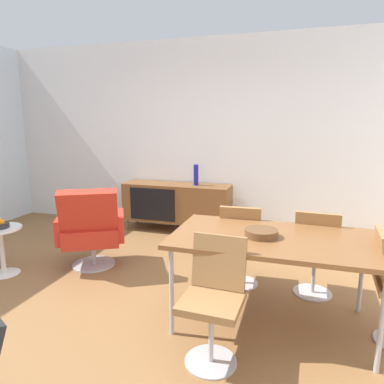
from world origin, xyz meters
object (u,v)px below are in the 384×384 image
at_px(wooden_bowl_on_table, 261,233).
at_px(lounge_chair_red, 91,228).
at_px(dining_chair_back_left, 241,242).
at_px(vase_cobalt, 196,175).
at_px(sideboard, 177,203).
at_px(dining_table, 274,242).
at_px(dining_chair_back_right, 316,249).
at_px(dining_chair_front_left, 214,295).
at_px(side_table_round, 1,246).

bearing_deg(wooden_bowl_on_table, lounge_chair_red, 163.69).
bearing_deg(lounge_chair_red, dining_chair_back_left, 1.00).
relative_size(vase_cobalt, wooden_bowl_on_table, 1.16).
height_order(sideboard, dining_table, dining_table).
bearing_deg(wooden_bowl_on_table, dining_table, 17.93).
bearing_deg(wooden_bowl_on_table, dining_chair_back_right, 53.00).
bearing_deg(dining_chair_front_left, vase_cobalt, 109.04).
bearing_deg(side_table_round, wooden_bowl_on_table, -2.63).
relative_size(dining_chair_back_right, dining_chair_front_left, 1.00).
distance_m(sideboard, lounge_chair_red, 1.61).
height_order(sideboard, vase_cobalt, vase_cobalt).
distance_m(dining_table, lounge_chair_red, 2.10).
xyz_separation_m(vase_cobalt, dining_chair_front_left, (0.91, -2.64, -0.40)).
xyz_separation_m(dining_table, dining_chair_front_left, (-0.35, -0.56, -0.23)).
bearing_deg(dining_chair_back_left, sideboard, 128.62).
height_order(sideboard, dining_chair_back_right, dining_chair_back_right).
height_order(wooden_bowl_on_table, dining_chair_back_left, dining_chair_back_left).
xyz_separation_m(dining_chair_back_left, dining_chair_front_left, (-0.00, -1.12, 0.00)).
distance_m(dining_chair_front_left, lounge_chair_red, 1.99).
height_order(vase_cobalt, lounge_chair_red, vase_cobalt).
height_order(dining_table, lounge_chair_red, lounge_chair_red).
distance_m(dining_table, wooden_bowl_on_table, 0.13).
height_order(dining_table, dining_chair_back_right, dining_chair_back_right).
relative_size(dining_table, dining_chair_back_left, 1.87).
xyz_separation_m(dining_table, dining_chair_back_right, (0.35, 0.56, -0.23)).
height_order(dining_table, wooden_bowl_on_table, wooden_bowl_on_table).
relative_size(dining_chair_back_left, dining_chair_front_left, 1.00).
bearing_deg(lounge_chair_red, sideboard, 73.52).
distance_m(dining_chair_front_left, side_table_round, 2.59).
height_order(sideboard, dining_chair_back_left, dining_chair_back_left).
height_order(dining_chair_back_right, side_table_round, dining_chair_back_right).
relative_size(vase_cobalt, dining_chair_front_left, 0.35).
xyz_separation_m(dining_table, side_table_round, (-2.85, 0.09, -0.38)).
distance_m(wooden_bowl_on_table, dining_chair_back_left, 0.71).
relative_size(wooden_bowl_on_table, dining_chair_front_left, 0.30).
bearing_deg(dining_table, lounge_chair_red, 165.28).
distance_m(dining_table, dining_chair_back_right, 0.70).
xyz_separation_m(sideboard, dining_chair_front_left, (1.21, -2.64, 0.03)).
xyz_separation_m(sideboard, side_table_round, (-1.29, -1.98, -0.12)).
height_order(dining_table, dining_chair_front_left, dining_chair_front_left).
distance_m(vase_cobalt, wooden_bowl_on_table, 2.41).
relative_size(lounge_chair_red, side_table_round, 1.82).
distance_m(dining_chair_back_left, dining_chair_front_left, 1.12).
bearing_deg(side_table_round, dining_chair_front_left, -14.64).
bearing_deg(sideboard, vase_cobalt, 0.36).
height_order(dining_chair_back_left, dining_chair_front_left, same).
bearing_deg(dining_chair_front_left, dining_chair_back_left, 89.95).
bearing_deg(dining_chair_back_right, wooden_bowl_on_table, -127.00).
bearing_deg(dining_chair_back_left, dining_table, -58.20).
xyz_separation_m(dining_chair_back_left, lounge_chair_red, (-1.67, -0.03, -0.00)).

